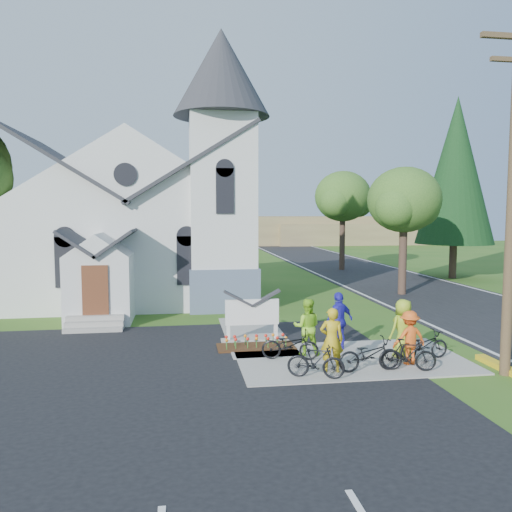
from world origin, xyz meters
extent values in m
plane|color=#33611B|center=(0.00, 0.00, 0.00)|extent=(120.00, 120.00, 0.00)
cube|color=black|center=(-7.00, -2.00, 0.01)|extent=(20.00, 16.00, 0.02)
cube|color=black|center=(10.00, 15.00, 0.01)|extent=(8.00, 90.00, 0.02)
cube|color=gray|center=(1.50, 0.50, 0.03)|extent=(7.00, 4.00, 0.05)
cube|color=silver|center=(-6.00, 13.00, 2.50)|extent=(11.00, 9.00, 5.00)
cube|color=slate|center=(-1.70, 9.70, 1.00)|extent=(3.20, 3.20, 2.00)
cube|color=silver|center=(-1.70, 9.70, 4.50)|extent=(3.00, 3.00, 9.00)
cone|color=#27282C|center=(-1.70, 9.70, 11.00)|extent=(4.50, 4.50, 4.00)
cube|color=silver|center=(-7.00, 7.30, 1.40)|extent=(2.60, 2.40, 2.80)
cube|color=brown|center=(-7.00, 6.07, 1.50)|extent=(1.00, 0.10, 2.00)
cube|color=gray|center=(-1.20, 3.20, 0.05)|extent=(2.20, 0.40, 0.10)
cube|color=white|center=(-2.05, 3.20, 0.55)|extent=(0.12, 0.12, 1.00)
cube|color=white|center=(-0.35, 3.20, 0.55)|extent=(0.12, 0.12, 1.00)
cube|color=white|center=(-1.20, 3.20, 1.05)|extent=(1.90, 0.14, 0.90)
cube|color=#3A220F|center=(-1.20, 2.30, 0.04)|extent=(2.60, 1.10, 0.07)
cylinder|color=#4A3425|center=(5.30, -1.50, 5.00)|extent=(0.28, 0.28, 10.00)
cylinder|color=#3D2A21|center=(8.50, 12.00, 2.02)|extent=(0.44, 0.44, 4.05)
ellipsoid|color=#315B1F|center=(8.50, 12.00, 5.25)|extent=(4.00, 4.00, 3.60)
cylinder|color=#3D2A21|center=(9.00, 24.00, 2.25)|extent=(0.44, 0.44, 4.50)
ellipsoid|color=#315B1F|center=(9.00, 24.00, 5.82)|extent=(4.40, 4.40, 3.96)
cylinder|color=#3D2A21|center=(15.00, 18.00, 1.20)|extent=(0.50, 0.50, 2.40)
cone|color=black|center=(15.00, 18.00, 7.40)|extent=(5.20, 5.20, 10.00)
cube|color=olive|center=(6.00, 56.00, 2.00)|extent=(60.00, 8.00, 4.00)
cube|color=olive|center=(-10.00, 58.00, 2.80)|extent=(30.00, 6.00, 5.60)
cube|color=olive|center=(22.00, 54.00, 1.50)|extent=(25.00, 6.00, 3.00)
imported|color=gold|center=(0.52, -0.63, 0.97)|extent=(0.74, 0.56, 1.84)
imported|color=black|center=(-0.39, 0.68, 0.51)|extent=(1.84, 1.01, 0.92)
imported|color=#88CF26|center=(0.25, 1.11, 0.95)|extent=(1.02, 0.88, 1.79)
imported|color=black|center=(-0.06, -1.11, 0.52)|extent=(1.63, 0.96, 0.95)
imported|color=#2A25B9|center=(1.45, 1.54, 1.00)|extent=(1.21, 0.88, 1.91)
imported|color=black|center=(1.59, -0.76, 0.53)|extent=(1.86, 0.74, 0.96)
imported|color=#E25619|center=(3.02, -0.30, 0.85)|extent=(1.10, 0.71, 1.60)
imported|color=black|center=(2.72, -0.88, 0.51)|extent=(1.60, 0.83, 0.92)
imported|color=#95B221|center=(3.14, 0.40, 0.96)|extent=(1.01, 0.79, 1.83)
imported|color=black|center=(3.67, 0.06, 0.50)|extent=(1.78, 0.89, 0.89)
camera|label=1|loc=(-3.66, -13.97, 4.55)|focal=35.00mm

